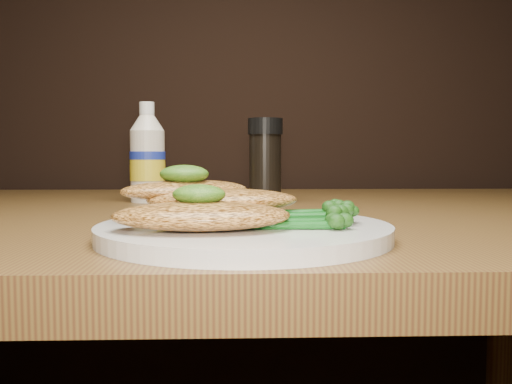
{
  "coord_description": "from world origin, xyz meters",
  "views": [
    {
      "loc": [
        -0.01,
        0.33,
        0.82
      ],
      "look_at": [
        0.01,
        0.81,
        0.79
      ],
      "focal_mm": 37.06,
      "sensor_mm": 36.0,
      "label": 1
    }
  ],
  "objects": [
    {
      "name": "mayo_bottle",
      "position": [
        -0.15,
        1.15,
        0.83
      ],
      "size": [
        0.07,
        0.07,
        0.15
      ],
      "primitive_type": null,
      "rotation": [
        0.0,
        0.0,
        -0.23
      ],
      "color": "beige",
      "rests_on": "dining_table"
    },
    {
      "name": "chicken_mid",
      "position": [
        -0.02,
        0.8,
        0.78
      ],
      "size": [
        0.14,
        0.07,
        0.02
      ],
      "primitive_type": "ellipsoid",
      "rotation": [
        0.0,
        0.0,
        0.05
      ],
      "color": "#CD8A41",
      "rests_on": "plate"
    },
    {
      "name": "chicken_back",
      "position": [
        -0.06,
        0.83,
        0.79
      ],
      "size": [
        0.14,
        0.11,
        0.02
      ],
      "primitive_type": "ellipsoid",
      "rotation": [
        0.0,
        0.0,
        0.47
      ],
      "color": "#CD8A41",
      "rests_on": "plate"
    },
    {
      "name": "pesto_front",
      "position": [
        -0.04,
        0.76,
        0.79
      ],
      "size": [
        0.05,
        0.05,
        0.02
      ],
      "primitive_type": "ellipsoid",
      "rotation": [
        0.0,
        0.0,
        -0.31
      ],
      "color": "black",
      "rests_on": "chicken_front"
    },
    {
      "name": "chicken_front",
      "position": [
        -0.04,
        0.75,
        0.77
      ],
      "size": [
        0.14,
        0.08,
        0.02
      ],
      "primitive_type": "ellipsoid",
      "rotation": [
        0.0,
        0.0,
        0.04
      ],
      "color": "#CD8A41",
      "rests_on": "plate"
    },
    {
      "name": "plate",
      "position": [
        -0.0,
        0.79,
        0.76
      ],
      "size": [
        0.25,
        0.25,
        0.01
      ],
      "primitive_type": "cylinder",
      "color": "silver",
      "rests_on": "dining_table"
    },
    {
      "name": "broccolini_bundle",
      "position": [
        0.04,
        0.78,
        0.77
      ],
      "size": [
        0.13,
        0.1,
        0.02
      ],
      "primitive_type": null,
      "rotation": [
        0.0,
        0.0,
        -0.1
      ],
      "color": "#125618",
      "rests_on": "plate"
    },
    {
      "name": "pepper_grinder",
      "position": [
        0.03,
        1.12,
        0.81
      ],
      "size": [
        0.05,
        0.05,
        0.13
      ],
      "primitive_type": null,
      "rotation": [
        0.0,
        0.0,
        -0.05
      ],
      "color": "black",
      "rests_on": "dining_table"
    },
    {
      "name": "pesto_back",
      "position": [
        -0.06,
        0.82,
        0.8
      ],
      "size": [
        0.06,
        0.05,
        0.02
      ],
      "primitive_type": "ellipsoid",
      "rotation": [
        0.0,
        0.0,
        -0.26
      ],
      "color": "black",
      "rests_on": "chicken_back"
    }
  ]
}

